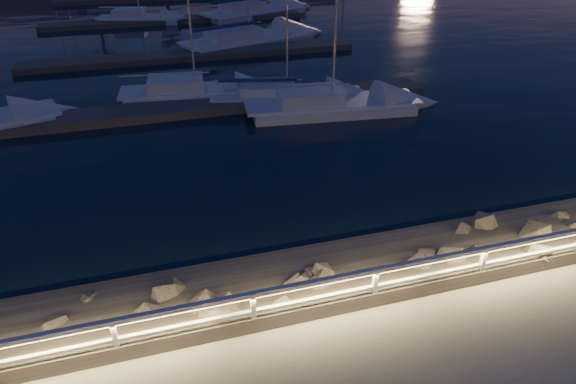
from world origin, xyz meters
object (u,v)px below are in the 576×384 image
at_px(sailboat_d, 283,95).
at_px(guard_rail, 334,286).
at_px(sailboat_c, 327,104).
at_px(sailboat_h, 246,39).
at_px(sailboat_j, 138,18).
at_px(sailboat_l, 252,11).
at_px(sailboat_b, 192,91).

bearing_deg(sailboat_d, guard_rail, -88.11).
xyz_separation_m(guard_rail, sailboat_c, (5.11, 14.03, -0.93)).
height_order(sailboat_c, sailboat_h, sailboat_h).
bearing_deg(sailboat_h, guard_rail, -116.50).
bearing_deg(sailboat_c, sailboat_j, 114.50).
distance_m(sailboat_c, sailboat_d, 2.64).
bearing_deg(sailboat_c, sailboat_l, 91.91).
height_order(sailboat_h, sailboat_l, sailboat_h).
relative_size(guard_rail, sailboat_c, 3.02).
distance_m(guard_rail, sailboat_h, 28.73).
distance_m(sailboat_b, sailboat_j, 20.94).
xyz_separation_m(sailboat_c, sailboat_d, (-1.72, 2.00, -0.05)).
distance_m(guard_rail, sailboat_l, 39.45).
relative_size(sailboat_h, sailboat_j, 1.40).
height_order(sailboat_b, sailboat_j, sailboat_b).
bearing_deg(sailboat_l, sailboat_j, 159.60).
bearing_deg(sailboat_j, sailboat_b, -68.69).
xyz_separation_m(sailboat_d, sailboat_j, (-6.39, 22.75, 0.02)).
xyz_separation_m(sailboat_c, sailboat_h, (-0.92, 14.38, 0.03)).
relative_size(guard_rail, sailboat_j, 3.60).
bearing_deg(sailboat_l, sailboat_b, -131.77).
bearing_deg(sailboat_c, guard_rail, -103.65).
xyz_separation_m(guard_rail, sailboat_l, (7.04, 38.81, -0.90)).
bearing_deg(sailboat_c, sailboat_h, 100.00).
distance_m(sailboat_b, sailboat_d, 4.85).
bearing_deg(sailboat_h, sailboat_c, -104.46).
xyz_separation_m(guard_rail, sailboat_h, (4.19, 28.41, -0.90)).
bearing_deg(sailboat_b, guard_rail, -79.55).
bearing_deg(sailboat_b, sailboat_l, 75.82).
relative_size(sailboat_b, sailboat_h, 0.78).
height_order(sailboat_b, sailboat_d, sailboat_b).
distance_m(sailboat_d, sailboat_l, 23.07).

